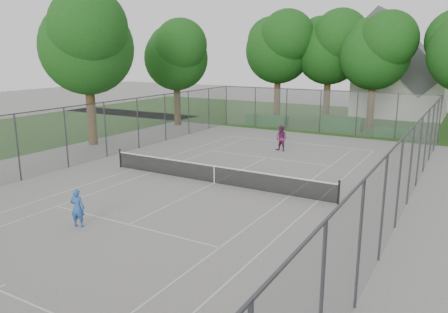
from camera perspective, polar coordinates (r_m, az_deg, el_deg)
The scene contains 16 objects.
ground at distance 22.38m, azimuth -1.28°, elevation -3.50°, with size 120.00×120.00×0.00m, color slate.
grass_far at distance 46.12m, azimuth 15.79°, elevation 4.78°, with size 60.00×20.00×0.00m, color #1E4212.
court_markings at distance 22.37m, azimuth -1.28°, elevation -3.49°, with size 11.03×23.83×0.01m.
tennis_net at distance 22.23m, azimuth -1.29°, elevation -2.24°, with size 12.87×0.10×1.10m.
perimeter_fence at distance 21.92m, azimuth -1.31°, elevation 1.03°, with size 18.08×34.08×3.52m.
tree_far_left at distance 44.03m, azimuth 7.21°, elevation 14.24°, with size 7.32×6.69×10.53m.
tree_far_midleft at distance 43.69m, azimuth 13.71°, elevation 13.94°, with size 7.29×6.66×10.48m.
tree_far_midright at distance 40.69m, azimuth 19.24°, elevation 13.15°, with size 6.93×6.33×9.96m.
tree_side_back at distance 40.34m, azimuth -6.25°, elevation 13.30°, with size 6.57×6.00×9.45m.
tree_side_front at distance 32.53m, azimuth -17.55°, elevation 14.35°, with size 7.48×6.83×10.75m.
hedge_left at distance 40.42m, azimuth 5.63°, elevation 4.75°, with size 3.80×1.14×0.95m, color #174A1B.
hedge_mid at distance 38.91m, azimuth 14.89°, elevation 4.20°, with size 3.75×1.07×1.18m, color #174A1B.
hedge_right at distance 37.00m, azimuth 21.10°, elevation 2.97°, with size 2.56×0.94×0.77m, color #174A1B.
house at distance 49.45m, azimuth 22.18°, elevation 9.99°, with size 8.79×6.81×10.94m.
girl_player at distance 17.63m, azimuth -18.60°, elevation -6.38°, with size 0.55×0.36×1.50m, color #2C5BA6.
woman_player at distance 29.71m, azimuth 7.50°, elevation 2.35°, with size 0.85×0.66×1.74m, color #68224F.
Camera 1 is at (11.14, -18.28, 6.50)m, focal length 35.00 mm.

